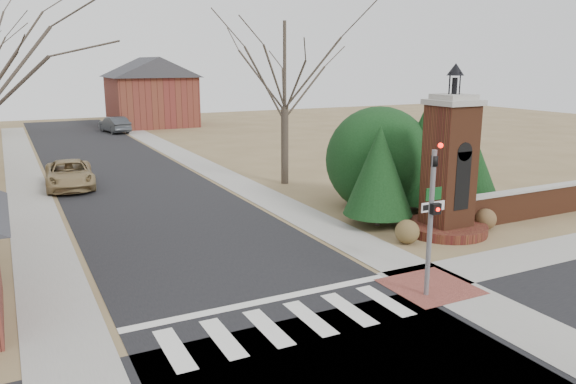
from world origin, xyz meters
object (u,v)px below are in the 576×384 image
distant_car (115,125)px  traffic_signal_pole (432,208)px  sign_post (432,213)px  pickup_truck (70,174)px  brick_gate_monument (449,178)px

distant_car → traffic_signal_pole: bearing=81.4°
sign_post → pickup_truck: sign_post is taller
pickup_truck → brick_gate_monument: bearing=-47.4°
distant_car → sign_post: bearing=83.3°
traffic_signal_pole → distant_car: traffic_signal_pole is taller
traffic_signal_pole → brick_gate_monument: bearing=43.2°
traffic_signal_pole → distant_car: size_ratio=0.98×
brick_gate_monument → distant_car: bearing=98.2°
traffic_signal_pole → sign_post: size_ratio=1.64×
traffic_signal_pole → brick_gate_monument: (4.70, 4.42, -0.42)m
traffic_signal_pole → sign_post: traffic_signal_pole is taller
pickup_truck → distant_car: 24.33m
brick_gate_monument → pickup_truck: brick_gate_monument is taller
traffic_signal_pole → pickup_truck: bearing=110.7°
pickup_truck → sign_post: bearing=-60.4°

